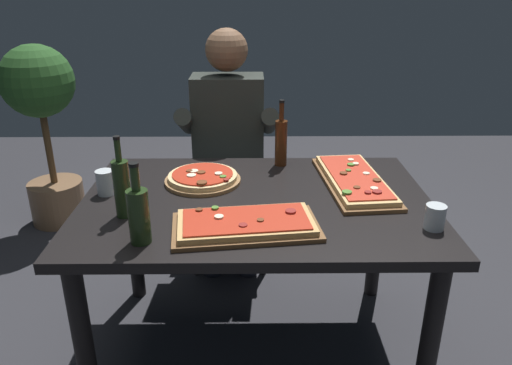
{
  "coord_description": "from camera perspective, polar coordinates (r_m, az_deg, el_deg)",
  "views": [
    {
      "loc": [
        -0.02,
        -1.79,
        1.56
      ],
      "look_at": [
        0.0,
        0.05,
        0.79
      ],
      "focal_mm": 34.38,
      "sensor_mm": 36.0,
      "label": 1
    }
  ],
  "objects": [
    {
      "name": "tumbler_near_camera",
      "position": [
        1.84,
        20.09,
        -3.95
      ],
      "size": [
        0.07,
        0.07,
        0.09
      ],
      "color": "silver",
      "rests_on": "dining_table"
    },
    {
      "name": "seated_diner",
      "position": [
        2.66,
        -3.25,
        4.77
      ],
      "size": [
        0.53,
        0.41,
        1.33
      ],
      "color": "#23232D",
      "rests_on": "ground_plane"
    },
    {
      "name": "tumbler_far_side",
      "position": [
        2.09,
        -17.11,
        0.01
      ],
      "size": [
        0.07,
        0.07,
        0.1
      ],
      "color": "silver",
      "rests_on": "dining_table"
    },
    {
      "name": "wine_bottle_dark",
      "position": [
        2.29,
        2.93,
        4.84
      ],
      "size": [
        0.06,
        0.06,
        0.31
      ],
      "color": "#47230F",
      "rests_on": "dining_table"
    },
    {
      "name": "pizza_rectangular_left",
      "position": [
        2.14,
        11.36,
        0.28
      ],
      "size": [
        0.3,
        0.61,
        0.05
      ],
      "color": "brown",
      "rests_on": "dining_table"
    },
    {
      "name": "pizza_round_far",
      "position": [
        2.13,
        -6.21,
        0.52
      ],
      "size": [
        0.33,
        0.33,
        0.05
      ],
      "color": "olive",
      "rests_on": "dining_table"
    },
    {
      "name": "vinegar_bottle_green",
      "position": [
        1.66,
        -13.5,
        -3.55
      ],
      "size": [
        0.07,
        0.07,
        0.28
      ],
      "color": "#233819",
      "rests_on": "dining_table"
    },
    {
      "name": "potted_plant_corner",
      "position": [
        3.44,
        -23.51,
        6.98
      ],
      "size": [
        0.45,
        0.45,
        1.19
      ],
      "color": "#846042",
      "rests_on": "ground_plane"
    },
    {
      "name": "oil_bottle_amber",
      "position": [
        1.85,
        -15.33,
        -0.5
      ],
      "size": [
        0.06,
        0.06,
        0.31
      ],
      "color": "#233819",
      "rests_on": "dining_table"
    },
    {
      "name": "dining_table",
      "position": [
        2.01,
        0.01,
        -4.37
      ],
      "size": [
        1.4,
        0.96,
        0.74
      ],
      "color": "black",
      "rests_on": "ground_plane"
    },
    {
      "name": "diner_chair",
      "position": [
        2.86,
        -3.04,
        0.63
      ],
      "size": [
        0.44,
        0.44,
        0.87
      ],
      "color": "black",
      "rests_on": "ground_plane"
    },
    {
      "name": "pizza_rectangular_front",
      "position": [
        1.73,
        -1.2,
        -4.87
      ],
      "size": [
        0.54,
        0.33,
        0.05
      ],
      "color": "brown",
      "rests_on": "dining_table"
    },
    {
      "name": "ground_plane",
      "position": [
        2.38,
        0.01,
        -18.33
      ],
      "size": [
        6.4,
        6.4,
        0.0
      ],
      "primitive_type": "plane",
      "color": "#2D2D33"
    }
  ]
}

